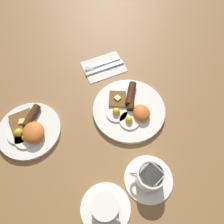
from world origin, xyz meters
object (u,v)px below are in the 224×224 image
Objects in this scene: breakfast_plate_near at (129,109)px; knife at (107,67)px; teacup_near at (149,177)px; spoon at (94,67)px; breakfast_plate_far at (29,130)px; teacup_far at (105,208)px.

knife is at bearing 0.51° from breakfast_plate_near.
spoon is at bearing 0.58° from teacup_near.
knife is 0.06m from spoon.
knife is at bearing -64.72° from breakfast_plate_far.
spoon reaches higher than knife.
breakfast_plate_far is 1.42× the size of teacup_near.
teacup_near is at bearing 82.64° from knife.
breakfast_plate_far is at bearing 29.97° from spoon.
spoon is (0.25, 0.05, -0.00)m from breakfast_plate_near.
teacup_near is at bearing -79.20° from teacup_far.
knife is (0.52, -0.21, -0.02)m from teacup_far.
teacup_far is (-0.34, -0.16, 0.01)m from breakfast_plate_far.
teacup_far is (-0.03, 0.16, 0.00)m from teacup_near.
breakfast_plate_far is 0.45m from teacup_near.
teacup_near is (-0.26, 0.05, 0.02)m from breakfast_plate_near.
knife is at bearing -5.43° from teacup_near.
teacup_far reaches higher than teacup_near.
teacup_near reaches higher than spoon.
breakfast_plate_near reaches higher than knife.
breakfast_plate_far is 0.38m from teacup_far.
teacup_far reaches higher than breakfast_plate_near.
breakfast_plate_near is 0.26m from teacup_near.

